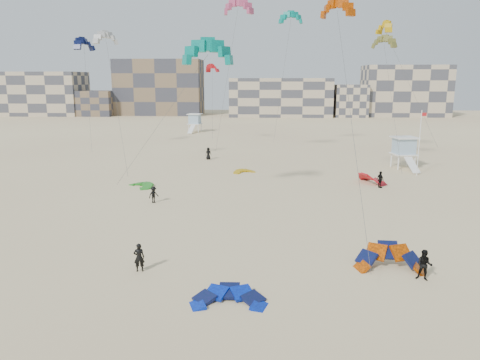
{
  "coord_description": "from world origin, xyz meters",
  "views": [
    {
      "loc": [
        4.78,
        -23.31,
        11.79
      ],
      "look_at": [
        3.3,
        6.0,
        5.43
      ],
      "focal_mm": 35.0,
      "sensor_mm": 36.0,
      "label": 1
    }
  ],
  "objects_px": {
    "kite_ground_blue": "(229,303)",
    "kite_ground_orange": "(389,269)",
    "kitesurfer_main": "(139,257)",
    "lifeguard_tower_near": "(404,153)"
  },
  "relations": [
    {
      "from": "kite_ground_blue",
      "to": "kite_ground_orange",
      "type": "bearing_deg",
      "value": 26.26
    },
    {
      "from": "kite_ground_orange",
      "to": "lifeguard_tower_near",
      "type": "distance_m",
      "value": 36.43
    },
    {
      "from": "kite_ground_blue",
      "to": "kitesurfer_main",
      "type": "bearing_deg",
      "value": 144.76
    },
    {
      "from": "lifeguard_tower_near",
      "to": "kite_ground_blue",
      "type": "bearing_deg",
      "value": -125.86
    },
    {
      "from": "kitesurfer_main",
      "to": "lifeguard_tower_near",
      "type": "bearing_deg",
      "value": -138.09
    },
    {
      "from": "kite_ground_blue",
      "to": "lifeguard_tower_near",
      "type": "relative_size",
      "value": 0.66
    },
    {
      "from": "kitesurfer_main",
      "to": "lifeguard_tower_near",
      "type": "xyz_separation_m",
      "value": [
        26.44,
        35.94,
        1.18
      ]
    },
    {
      "from": "kite_ground_blue",
      "to": "kite_ground_orange",
      "type": "relative_size",
      "value": 0.94
    },
    {
      "from": "kite_ground_blue",
      "to": "kite_ground_orange",
      "type": "height_order",
      "value": "kite_ground_orange"
    },
    {
      "from": "kitesurfer_main",
      "to": "lifeguard_tower_near",
      "type": "relative_size",
      "value": 0.3
    }
  ]
}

